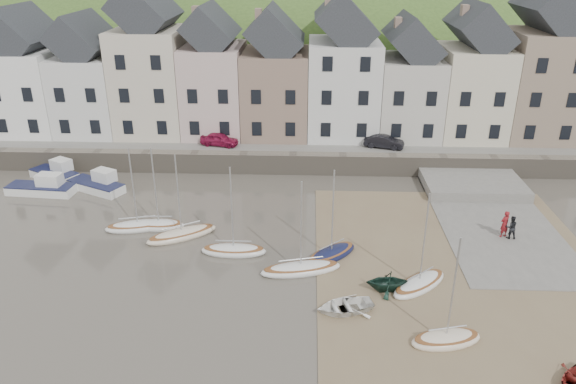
{
  "coord_description": "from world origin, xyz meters",
  "views": [
    {
      "loc": [
        1.4,
        -28.35,
        18.35
      ],
      "look_at": [
        0.0,
        6.0,
        3.0
      ],
      "focal_mm": 34.12,
      "sensor_mm": 36.0,
      "label": 1
    }
  ],
  "objects_px": {
    "sailboat_0": "(138,226)",
    "person_red": "(505,224)",
    "car_right": "(384,142)",
    "person_dark": "(511,227)",
    "rowboat_white": "(345,306)",
    "car_left": "(219,139)",
    "rowboat_green": "(387,281)"
  },
  "relations": [
    {
      "from": "rowboat_white",
      "to": "rowboat_green",
      "type": "distance_m",
      "value": 3.32
    },
    {
      "from": "sailboat_0",
      "to": "car_right",
      "type": "relative_size",
      "value": 1.76
    },
    {
      "from": "person_dark",
      "to": "person_red",
      "type": "bearing_deg",
      "value": -26.66
    },
    {
      "from": "sailboat_0",
      "to": "person_dark",
      "type": "distance_m",
      "value": 26.01
    },
    {
      "from": "sailboat_0",
      "to": "person_red",
      "type": "distance_m",
      "value": 25.61
    },
    {
      "from": "sailboat_0",
      "to": "car_right",
      "type": "height_order",
      "value": "sailboat_0"
    },
    {
      "from": "sailboat_0",
      "to": "person_red",
      "type": "xyz_separation_m",
      "value": [
        25.59,
        -0.24,
        0.82
      ]
    },
    {
      "from": "car_right",
      "to": "person_red",
      "type": "bearing_deg",
      "value": -138.06
    },
    {
      "from": "car_left",
      "to": "rowboat_white",
      "type": "bearing_deg",
      "value": -142.46
    },
    {
      "from": "rowboat_green",
      "to": "person_red",
      "type": "bearing_deg",
      "value": 122.65
    },
    {
      "from": "person_red",
      "to": "car_left",
      "type": "relative_size",
      "value": 0.55
    },
    {
      "from": "person_red",
      "to": "person_dark",
      "type": "height_order",
      "value": "person_red"
    },
    {
      "from": "sailboat_0",
      "to": "person_dark",
      "type": "height_order",
      "value": "sailboat_0"
    },
    {
      "from": "rowboat_green",
      "to": "car_right",
      "type": "bearing_deg",
      "value": 168.9
    },
    {
      "from": "sailboat_0",
      "to": "person_red",
      "type": "height_order",
      "value": "sailboat_0"
    },
    {
      "from": "sailboat_0",
      "to": "person_dark",
      "type": "xyz_separation_m",
      "value": [
        25.99,
        -0.46,
        0.69
      ]
    },
    {
      "from": "person_dark",
      "to": "car_right",
      "type": "distance_m",
      "value": 15.88
    },
    {
      "from": "car_left",
      "to": "person_red",
      "type": "bearing_deg",
      "value": -109.59
    },
    {
      "from": "rowboat_white",
      "to": "person_red",
      "type": "distance_m",
      "value": 14.48
    },
    {
      "from": "sailboat_0",
      "to": "rowboat_white",
      "type": "bearing_deg",
      "value": -32.8
    },
    {
      "from": "sailboat_0",
      "to": "car_left",
      "type": "relative_size",
      "value": 1.8
    },
    {
      "from": "person_red",
      "to": "car_left",
      "type": "xyz_separation_m",
      "value": [
        -21.8,
        13.97,
        1.12
      ]
    },
    {
      "from": "rowboat_green",
      "to": "car_left",
      "type": "xyz_separation_m",
      "value": [
        -12.97,
        20.8,
        1.5
      ]
    },
    {
      "from": "rowboat_green",
      "to": "person_red",
      "type": "relative_size",
      "value": 1.26
    },
    {
      "from": "person_red",
      "to": "car_left",
      "type": "bearing_deg",
      "value": -59.11
    },
    {
      "from": "rowboat_white",
      "to": "car_right",
      "type": "xyz_separation_m",
      "value": [
        4.75,
        22.89,
        1.8
      ]
    },
    {
      "from": "rowboat_white",
      "to": "car_left",
      "type": "relative_size",
      "value": 0.91
    },
    {
      "from": "rowboat_white",
      "to": "person_red",
      "type": "relative_size",
      "value": 1.66
    },
    {
      "from": "rowboat_white",
      "to": "person_dark",
      "type": "distance_m",
      "value": 14.66
    },
    {
      "from": "person_red",
      "to": "car_right",
      "type": "xyz_separation_m",
      "value": [
        -6.63,
        13.97,
        1.11
      ]
    },
    {
      "from": "sailboat_0",
      "to": "person_red",
      "type": "bearing_deg",
      "value": -0.55
    },
    {
      "from": "person_red",
      "to": "car_right",
      "type": "relative_size",
      "value": 0.54
    }
  ]
}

